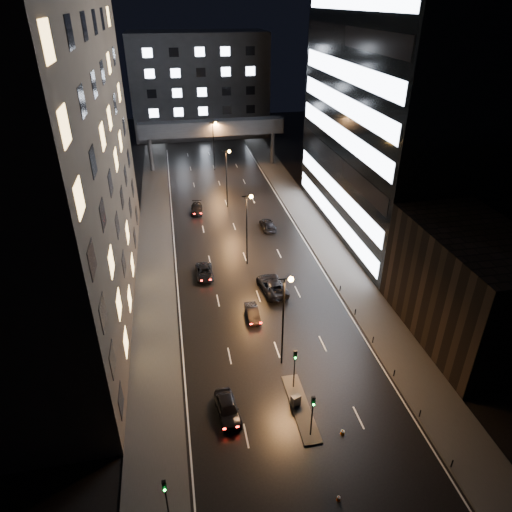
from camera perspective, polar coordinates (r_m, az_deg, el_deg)
The scene contains 26 objects.
ground at distance 73.48m, azimuth -2.73°, elevation 3.71°, with size 160.00×160.00×0.00m, color black.
sidewalk_left at distance 68.51m, azimuth -12.50°, elevation 1.02°, with size 5.00×110.00×0.15m, color #383533.
sidewalk_right at distance 71.75m, azimuth 7.80°, elevation 2.85°, with size 5.00×110.00×0.15m, color #383533.
building_left at distance 52.68m, azimuth -26.12°, elevation 13.48°, with size 15.00×48.00×40.00m, color #2D2319.
building_right_low at distance 52.09m, azimuth 25.05°, elevation -3.52°, with size 10.00×18.00×12.00m, color black.
building_right_glass at distance 70.95m, azimuth 19.14°, elevation 20.38°, with size 20.00×36.00×45.00m, color black.
building_far at distance 125.36m, azimuth -7.08°, elevation 20.42°, with size 34.00×14.00×25.00m, color #333335.
skybridge at distance 98.81m, azimuth -5.53°, elevation 15.59°, with size 30.00×3.00×10.00m.
median_island at distance 43.20m, azimuth 5.59°, elevation -18.33°, with size 1.60×8.00×0.15m, color #383533.
traffic_signal_near at distance 42.73m, azimuth 4.86°, elevation -13.19°, with size 0.28×0.34×4.40m.
traffic_signal_far at distance 39.06m, azimuth 7.08°, elevation -18.54°, with size 0.28×0.34×4.40m.
traffic_signal_corner at distance 35.11m, azimuth -11.22°, elevation -27.25°, with size 0.28×0.34×4.40m.
bollard_row at distance 48.92m, azimuth 15.59°, elevation -11.97°, with size 0.12×25.12×0.90m.
streetlight_near at distance 43.13m, azimuth 3.65°, elevation -6.79°, with size 1.45×0.50×10.15m.
streetlight_mid_a at distance 60.00m, azimuth -1.02°, elevation 4.39°, with size 1.45×0.50×10.15m.
streetlight_mid_b at distance 78.36m, azimuth -3.61°, elevation 10.51°, with size 1.45×0.50×10.15m.
streetlight_far at distance 97.36m, azimuth -5.25°, elevation 14.27°, with size 1.45×0.50×10.15m.
car_away_a at distance 42.11m, azimuth -3.58°, elevation -18.46°, with size 1.80×4.48×1.53m, color black.
car_away_b at distance 52.53m, azimuth -0.45°, elevation -7.12°, with size 1.35×3.86×1.27m, color black.
car_away_c at distance 60.24m, azimuth -6.47°, elevation -2.01°, with size 2.18×4.73×1.31m, color black.
car_away_d at distance 78.74m, azimuth -7.42°, elevation 5.87°, with size 1.91×4.71×1.37m, color black.
car_toward_a at distance 56.92m, azimuth 2.00°, elevation -3.69°, with size 2.73×5.92×1.65m, color black.
car_toward_b at distance 72.40m, azimuth 1.48°, elevation 3.93°, with size 1.95×4.79×1.39m, color black.
utility_cabinet at distance 42.84m, azimuth 4.98°, elevation -17.55°, with size 0.82×0.51×1.12m, color #434345.
cone_a at distance 38.13m, azimuth 10.29°, elevation -27.60°, with size 0.32×0.32×0.52m, color #FF560D.
cone_b at distance 41.70m, azimuth 10.77°, elevation -20.77°, with size 0.39×0.39×0.53m, color orange.
Camera 1 is at (-9.08, -25.50, 32.04)m, focal length 32.00 mm.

